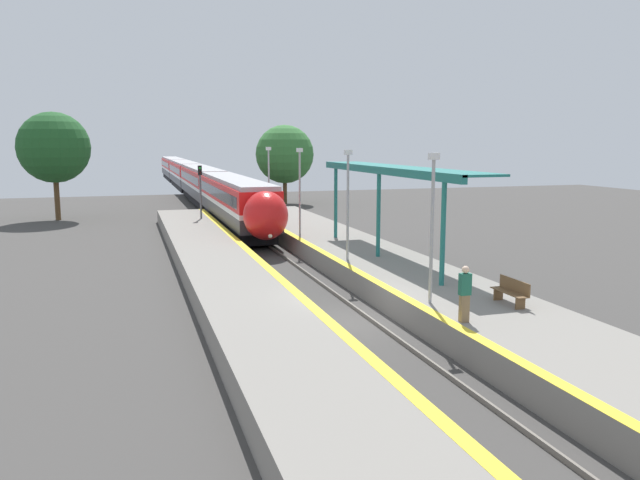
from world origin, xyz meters
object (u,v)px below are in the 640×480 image
at_px(person_waiting, 465,293).
at_px(lamppost_near, 432,218).
at_px(lamppost_mid, 348,197).
at_px(lamppost_far, 300,185).
at_px(train, 193,178).
at_px(railway_signal, 201,192).
at_px(lamppost_farthest, 269,178).
at_px(platform_bench, 511,291).

distance_m(person_waiting, lamppost_near, 3.19).
relative_size(lamppost_near, lamppost_mid, 1.00).
height_order(lamppost_near, lamppost_far, same).
distance_m(train, lamppost_near, 57.85).
bearing_deg(railway_signal, lamppost_near, -79.81).
distance_m(lamppost_far, lamppost_farthest, 8.61).
xyz_separation_m(person_waiting, lamppost_mid, (0.07, 11.05, 2.07)).
height_order(lamppost_mid, lamppost_far, same).
bearing_deg(platform_bench, train, 94.78).
xyz_separation_m(lamppost_near, lamppost_mid, (0.00, 8.61, 0.00)).
relative_size(person_waiting, lamppost_far, 0.34).
bearing_deg(lamppost_mid, lamppost_far, 90.00).
distance_m(lamppost_near, lamppost_farthest, 25.84).
relative_size(railway_signal, lamppost_near, 0.93).
relative_size(train, platform_bench, 48.86).
distance_m(railway_signal, lamppost_far, 11.04).
distance_m(train, lamppost_far, 40.66).
distance_m(train, lamppost_farthest, 32.07).
bearing_deg(person_waiting, lamppost_farthest, 89.87).
distance_m(person_waiting, railway_signal, 29.92).
xyz_separation_m(person_waiting, lamppost_far, (0.07, 19.66, 2.07)).
bearing_deg(lamppost_farthest, train, 94.12).
bearing_deg(person_waiting, platform_bench, 28.01).
bearing_deg(platform_bench, lamppost_near, 158.90).
xyz_separation_m(person_waiting, railway_signal, (-4.80, 29.52, 1.03)).
height_order(train, lamppost_far, lamppost_far).
bearing_deg(person_waiting, lamppost_mid, 89.66).
bearing_deg(lamppost_far, lamppost_near, -90.00).
bearing_deg(lamppost_far, train, 93.25).
bearing_deg(railway_signal, lamppost_mid, -75.24).
distance_m(train, lamppost_mid, 49.25).
xyz_separation_m(train, lamppost_far, (2.30, -40.56, 1.75)).
height_order(train, platform_bench, train).
bearing_deg(lamppost_mid, lamppost_farthest, 90.00).
height_order(person_waiting, railway_signal, railway_signal).
xyz_separation_m(railway_signal, lamppost_farthest, (4.87, -1.25, 1.04)).
relative_size(lamppost_near, lamppost_farthest, 1.00).
relative_size(train, railway_signal, 17.52).
bearing_deg(lamppost_near, railway_signal, 100.19).
xyz_separation_m(train, platform_bench, (4.92, -58.79, -0.78)).
relative_size(lamppost_near, lamppost_far, 1.00).
height_order(platform_bench, lamppost_mid, lamppost_mid).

